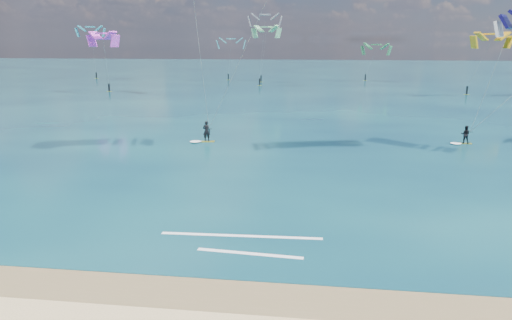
{
  "coord_description": "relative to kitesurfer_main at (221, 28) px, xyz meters",
  "views": [
    {
      "loc": [
        5.63,
        -11.82,
        9.14
      ],
      "look_at": [
        3.18,
        8.0,
        3.85
      ],
      "focal_mm": 32.0,
      "sensor_mm": 36.0,
      "label": 1
    }
  ],
  "objects": [
    {
      "name": "ground",
      "position": [
        1.73,
        14.73,
        -10.0
      ],
      "size": [
        320.0,
        320.0,
        0.0
      ],
      "primitive_type": "plane",
      "color": "tan",
      "rests_on": "ground"
    },
    {
      "name": "wet_sand_strip",
      "position": [
        1.73,
        -22.27,
        -10.0
      ],
      "size": [
        320.0,
        2.4,
        0.01
      ],
      "primitive_type": "cube",
      "color": "brown",
      "rests_on": "ground"
    },
    {
      "name": "sea",
      "position": [
        1.73,
        78.73,
        -9.98
      ],
      "size": [
        320.0,
        200.0,
        0.04
      ],
      "primitive_type": "cube",
      "color": "#0B2B3F",
      "rests_on": "ground"
    },
    {
      "name": "kitesurfer_main",
      "position": [
        0.0,
        0.0,
        0.0
      ],
      "size": [
        12.45,
        8.27,
        19.48
      ],
      "rotation": [
        0.0,
        0.0,
        0.17
      ],
      "color": "yellow",
      "rests_on": "sea"
    },
    {
      "name": "kitesurfer_far",
      "position": [
        23.27,
        3.29,
        -3.23
      ],
      "size": [
        9.98,
        6.22,
        12.79
      ],
      "rotation": [
        0.0,
        0.0,
        -0.06
      ],
      "color": "#ACB81B",
      "rests_on": "sea"
    },
    {
      "name": "shoreline_foam",
      "position": [
        4.43,
        -17.85,
        -9.96
      ],
      "size": [
        7.76,
        2.35,
        0.01
      ],
      "color": "white",
      "rests_on": "ground"
    },
    {
      "name": "distant_kites",
      "position": [
        -5.75,
        55.01,
        -4.54
      ],
      "size": [
        84.16,
        32.79,
        13.64
      ],
      "color": "#79C889",
      "rests_on": "ground"
    }
  ]
}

